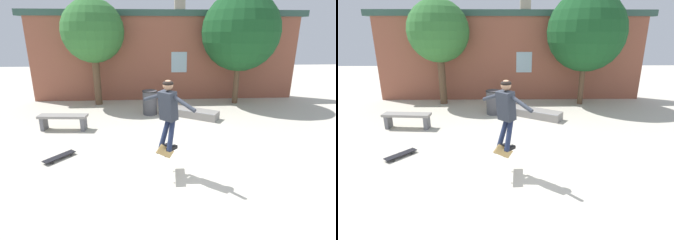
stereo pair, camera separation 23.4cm
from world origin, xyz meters
The scene contains 10 objects.
ground_plane centered at (0.00, 0.00, 0.00)m, with size 40.00×40.00×0.00m, color beige.
building_backdrop centered at (0.01, 7.01, 2.03)m, with size 12.57×0.52×5.06m.
tree_right centered at (3.00, 5.95, 3.00)m, with size 3.18×3.18×4.60m.
tree_left centered at (-2.99, 6.13, 3.02)m, with size 2.51×2.51×4.30m.
park_bench centered at (-3.52, 2.98, 0.36)m, with size 1.55×0.51×0.50m.
skate_ledge centered at (0.79, 4.06, 0.15)m, with size 1.95×1.52×0.30m.
trash_bin centered at (-0.75, 4.52, 0.48)m, with size 0.58×0.58×0.92m.
skater centered at (-0.36, -0.05, 1.50)m, with size 1.02×1.03×1.48m.
skateboard_flipping centered at (-0.41, -0.01, 0.54)m, with size 0.45×0.68×0.61m.
skateboard_resting centered at (-2.99, 0.87, 0.07)m, with size 0.67×0.76×0.08m.
Camera 2 is at (-0.46, -5.16, 2.98)m, focal length 28.00 mm.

